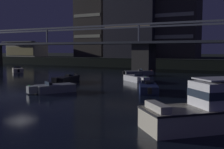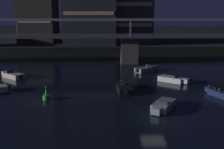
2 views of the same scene
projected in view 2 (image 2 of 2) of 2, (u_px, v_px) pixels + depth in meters
The scene contains 10 objects.
ground_plane at pixel (154, 119), 29.32m from camera, with size 400.00×400.00×0.00m, color black.
far_riverbank at pixel (119, 37), 108.10m from camera, with size 240.00×80.00×2.20m, color black.
river_bridge at pixel (129, 42), 60.52m from camera, with size 97.03×6.40×9.38m.
speedboat_near_center at pixel (146, 69), 52.33m from camera, with size 4.69×4.00×1.16m.
speedboat_mid_left at pixel (124, 88), 39.46m from camera, with size 2.07×5.22×1.16m.
speedboat_mid_center at pixel (163, 106), 32.19m from camera, with size 3.64×4.85×1.16m.
speedboat_far_left at pixel (222, 94), 36.85m from camera, with size 3.22×5.02×1.16m.
speedboat_far_center at pixel (13, 75), 47.46m from camera, with size 4.61×4.11×1.16m.
speedboat_far_right at pixel (172, 79), 44.65m from camera, with size 4.67×4.03×1.16m.
channel_buoy at pixel (46, 96), 35.64m from camera, with size 0.90×0.90×1.76m.
Camera 2 is at (-4.92, -27.50, 10.94)m, focal length 45.24 mm.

